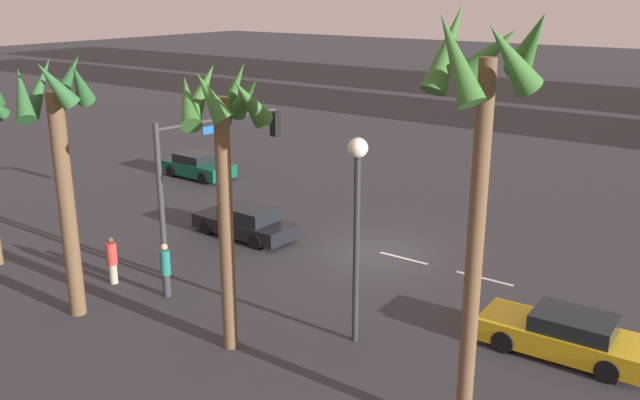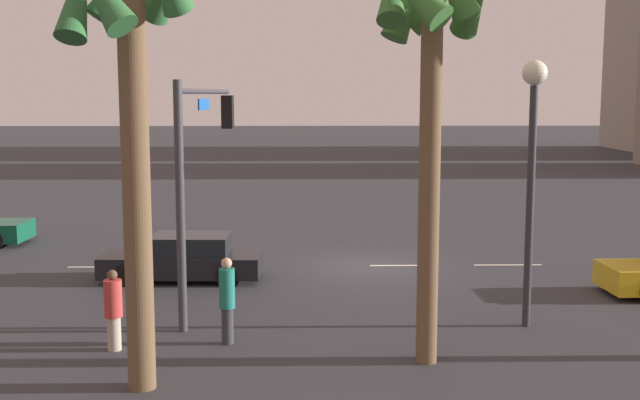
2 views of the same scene
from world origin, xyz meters
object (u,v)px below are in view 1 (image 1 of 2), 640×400
object	(u,v)px
streetlamp	(357,202)
palm_tree_3	(223,137)
traffic_signal	(208,162)
palm_tree_0	(481,120)
pedestrian_0	(166,268)
palm_tree_1	(58,137)
car_2	(564,335)
car_0	(245,222)
car_1	(198,166)
pedestrian_1	(112,259)

from	to	relation	value
streetlamp	palm_tree_3	size ratio (longest dim) A/B	0.75
traffic_signal	palm_tree_0	world-z (taller)	palm_tree_0
pedestrian_0	palm_tree_1	distance (m)	5.51
car_2	palm_tree_1	distance (m)	15.67
car_0	streetlamp	size ratio (longest dim) A/B	0.76
car_2	streetlamp	size ratio (longest dim) A/B	0.75
car_0	pedestrian_0	distance (m)	6.20
traffic_signal	palm_tree_0	size ratio (longest dim) A/B	0.61
traffic_signal	pedestrian_0	size ratio (longest dim) A/B	3.16
car_1	pedestrian_0	size ratio (longest dim) A/B	2.22
streetlamp	pedestrian_0	size ratio (longest dim) A/B	3.23
car_2	palm_tree_1	size ratio (longest dim) A/B	0.56
car_1	car_2	world-z (taller)	car_1
pedestrian_1	palm_tree_1	world-z (taller)	palm_tree_1
car_2	traffic_signal	xyz separation A→B (m)	(12.84, 0.86, 3.29)
streetlamp	palm_tree_3	bearing A→B (deg)	40.57
car_2	pedestrian_1	bearing A→B (deg)	16.70
traffic_signal	palm_tree_1	size ratio (longest dim) A/B	0.73
traffic_signal	palm_tree_3	xyz separation A→B (m)	(-4.93, 4.23, 2.25)
palm_tree_1	streetlamp	bearing A→B (deg)	-155.87
car_2	pedestrian_1	size ratio (longest dim) A/B	2.67
traffic_signal	streetlamp	xyz separation A→B (m)	(-7.65, 1.90, 0.36)
palm_tree_1	palm_tree_3	bearing A→B (deg)	-166.30
car_2	palm_tree_3	distance (m)	10.92
palm_tree_0	streetlamp	bearing A→B (deg)	-27.87
pedestrian_0	palm_tree_3	bearing A→B (deg)	163.77
palm_tree_3	car_0	bearing A→B (deg)	-50.57
car_0	traffic_signal	xyz separation A→B (m)	(-0.91, 2.87, 3.29)
streetlamp	pedestrian_1	size ratio (longest dim) A/B	3.54
car_1	streetlamp	world-z (taller)	streetlamp
pedestrian_1	palm_tree_3	distance (m)	8.30
palm_tree_0	car_1	bearing A→B (deg)	-30.59
car_0	palm_tree_0	bearing A→B (deg)	151.28
streetlamp	palm_tree_3	world-z (taller)	palm_tree_3
car_2	pedestrian_0	bearing A→B (deg)	18.12
streetlamp	palm_tree_3	distance (m)	4.05
streetlamp	palm_tree_3	xyz separation A→B (m)	(2.72, 2.33, 1.89)
traffic_signal	streetlamp	size ratio (longest dim) A/B	0.98
pedestrian_0	palm_tree_1	size ratio (longest dim) A/B	0.23
car_2	palm_tree_1	bearing A→B (deg)	25.68
car_1	pedestrian_1	xyz separation A→B (m)	(-7.99, 11.90, 0.29)
car_2	pedestrian_0	size ratio (longest dim) A/B	2.44
car_0	pedestrian_1	world-z (taller)	pedestrian_1
streetlamp	palm_tree_0	world-z (taller)	palm_tree_0
streetlamp	palm_tree_1	bearing A→B (deg)	24.13
car_1	palm_tree_3	world-z (taller)	palm_tree_3
car_2	palm_tree_3	world-z (taller)	palm_tree_3
traffic_signal	car_0	bearing A→B (deg)	-72.36
car_2	streetlamp	distance (m)	6.92
car_0	pedestrian_1	xyz separation A→B (m)	(0.53, 6.30, 0.29)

